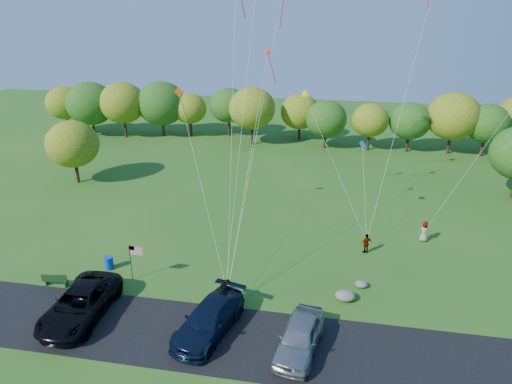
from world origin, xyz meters
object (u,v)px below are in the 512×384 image
Objects in this scene: minivan_dark at (80,304)px; park_bench at (55,280)px; flyer_c at (225,294)px; trash_barrel at (109,263)px; minivan_silver at (300,337)px; flyer_e at (424,232)px; minivan_navy at (209,320)px; flyer_a at (227,294)px; flyer_d at (366,244)px; flyer_b at (228,292)px.

park_bench is at bearing 140.77° from minivan_dark.
flyer_c is 10.05m from trash_barrel.
minivan_silver reaches higher than flyer_e.
flyer_c is at bearing 97.71° from minivan_navy.
flyer_c is 0.99× the size of park_bench.
trash_barrel is at bearing 166.72° from minivan_silver.
minivan_dark is at bearing 167.53° from flyer_a.
minivan_dark is 9.25m from flyer_a.
flyer_a is at bearing 14.95° from flyer_d.
flyer_a is 0.95× the size of flyer_b.
minivan_dark is 26.95m from flyer_e.
minivan_navy is 20.34m from flyer_e.
flyer_e is at bearing 30.80° from minivan_dark.
minivan_navy is at bearing 97.42° from flyer_c.
flyer_c is at bearing 56.14° from flyer_e.
flyer_b is 0.21m from flyer_c.
flyer_b is 1.04× the size of flyer_e.
flyer_d is at bearing 64.01° from minivan_navy.
flyer_e is (14.04, 11.35, -0.04)m from flyer_b.
minivan_dark is 9.29m from flyer_b.
trash_barrel is (-9.77, 2.66, -0.43)m from flyer_b.
flyer_b reaches higher than flyer_a.
flyer_b reaches higher than flyer_c.
trash_barrel is at bearing -2.40° from flyer_c.
flyer_d is at bearing 12.66° from park_bench.
minivan_silver is at bearing 8.24° from minivan_navy.
flyer_d reaches higher than park_bench.
park_bench is at bearing 178.46° from minivan_silver.
flyer_e is (14.02, 11.51, 0.01)m from flyer_a.
trash_barrel is at bearing 37.99° from park_bench.
minivan_silver is 16.04m from trash_barrel.
minivan_dark is at bearing -117.31° from flyer_b.
minivan_dark reaches higher than flyer_b.
minivan_navy is 3.44× the size of park_bench.
flyer_a reaches higher than flyer_d.
flyer_d is (9.21, 8.68, -0.05)m from flyer_a.
minivan_silver is (13.84, -0.55, -0.03)m from minivan_dark.
flyer_b is 18.05m from flyer_e.
flyer_d is 1.68× the size of trash_barrel.
minivan_silver is 2.86× the size of flyer_b.
trash_barrel is (-9.33, 5.59, -0.45)m from minivan_navy.
flyer_c is 0.99× the size of flyer_e.
minivan_dark is 21.37m from flyer_d.
park_bench is (-12.25, -0.00, -0.35)m from flyer_c.
minivan_dark is at bearing 31.77° from flyer_c.
flyer_a is at bearing -16.07° from trash_barrel.
minivan_dark is 8.36m from minivan_navy.
trash_barrel is at bearing 98.54° from minivan_dark.
flyer_b is (8.80, 2.96, -0.07)m from minivan_dark.
flyer_c is (-0.13, -0.16, -0.05)m from flyer_b.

